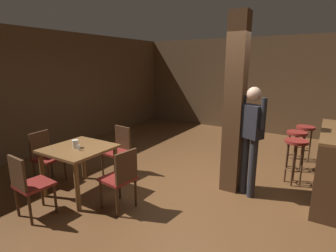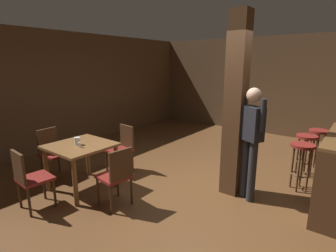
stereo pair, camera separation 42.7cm
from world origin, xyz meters
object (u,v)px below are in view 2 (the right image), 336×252
chair_south (29,177)px  salt_shaker (80,145)px  chair_east (117,174)px  chair_west (52,150)px  dining_table (81,152)px  napkin_cup (77,141)px  bar_stool_near (302,155)px  standing_person (251,136)px  chair_north (122,146)px  bar_stool_far (318,139)px  bar_stool_mid (306,145)px

chair_south → salt_shaker: 0.82m
chair_south → chair_east: same height
chair_west → chair_east: same height
dining_table → salt_shaker: (0.12, -0.09, 0.17)m
napkin_cup → salt_shaker: bearing=-20.9°
chair_south → bar_stool_near: 4.16m
napkin_cup → standing_person: (2.32, 1.37, 0.17)m
chair_east → napkin_cup: size_ratio=7.11×
chair_south → chair_north: bearing=89.4°
dining_table → bar_stool_near: (2.87, 2.16, -0.04)m
bar_stool_near → standing_person: bearing=-124.9°
chair_north → standing_person: size_ratio=0.52×
standing_person → chair_east: bearing=-135.8°
standing_person → bar_stool_near: size_ratio=2.18×
napkin_cup → bar_stool_near: napkin_cup is taller
chair_south → napkin_cup: chair_south is taller
dining_table → chair_south: chair_south is taller
chair_north → chair_east: 1.29m
bar_stool_near → bar_stool_far: bar_stool_near is taller
chair_south → chair_east: (0.91, 0.80, 0.00)m
chair_east → standing_person: (1.41, 1.37, 0.50)m
bar_stool_far → bar_stool_near: bearing=-91.7°
chair_south → chair_east: bearing=41.4°
dining_table → chair_east: (0.89, -0.03, -0.13)m
salt_shaker → standing_person: size_ratio=0.05×
chair_south → standing_person: standing_person is taller
chair_north → napkin_cup: bearing=-91.2°
napkin_cup → standing_person: size_ratio=0.07×
standing_person → bar_stool_mid: size_ratio=2.22×
salt_shaker → chair_east: bearing=4.1°
napkin_cup → bar_stool_mid: 4.05m
chair_west → chair_east: 1.73m
napkin_cup → chair_north: bearing=88.8°
chair_east → bar_stool_near: (1.98, 2.19, 0.09)m
chair_south → bar_stool_near: (2.89, 2.99, 0.09)m
chair_north → bar_stool_near: bearing=23.6°
chair_east → dining_table: bearing=177.8°
napkin_cup → salt_shaker: napkin_cup is taller
chair_north → bar_stool_mid: 3.42m
standing_person → dining_table: bearing=-149.8°
chair_north → napkin_cup: chair_north is taller
chair_north → salt_shaker: (0.12, -0.99, 0.31)m
salt_shaker → bar_stool_near: (2.75, 2.25, -0.21)m
salt_shaker → bar_stool_mid: (2.69, 2.93, -0.23)m
chair_east → bar_stool_mid: bearing=56.3°
bar_stool_near → napkin_cup: bearing=-142.8°
salt_shaker → bar_stool_far: bearing=52.1°
salt_shaker → standing_person: bearing=33.2°
bar_stool_far → salt_shaker: bearing=-127.9°
bar_stool_far → bar_stool_mid: bearing=-98.6°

